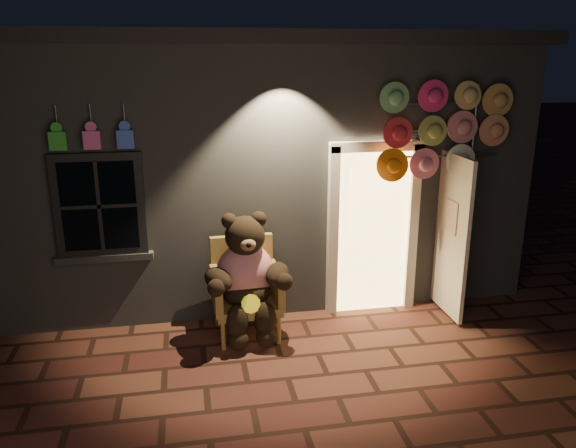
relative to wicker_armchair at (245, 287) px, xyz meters
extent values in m
plane|color=brown|center=(0.31, -1.12, -0.57)|extent=(60.00, 60.00, 0.00)
cube|color=slate|center=(0.31, 2.88, 1.08)|extent=(7.00, 5.00, 3.30)
cube|color=black|center=(0.31, 2.88, 2.81)|extent=(7.30, 5.30, 0.16)
cube|color=black|center=(-1.59, 0.34, 0.98)|extent=(1.00, 0.10, 1.20)
cube|color=black|center=(-1.59, 0.31, 0.98)|extent=(0.82, 0.06, 1.02)
cube|color=slate|center=(-1.59, 0.34, 0.35)|extent=(1.10, 0.14, 0.08)
cube|color=#F6C96F|center=(1.66, 0.36, 0.48)|extent=(0.92, 0.10, 2.10)
cube|color=beige|center=(1.14, 0.32, 0.48)|extent=(0.12, 0.12, 2.20)
cube|color=beige|center=(2.18, 0.32, 0.48)|extent=(0.12, 0.12, 2.20)
cube|color=beige|center=(1.66, 0.32, 1.56)|extent=(1.16, 0.12, 0.12)
cube|color=beige|center=(2.56, -0.02, 0.48)|extent=(0.05, 0.80, 2.00)
cube|color=green|center=(-1.94, 0.26, 1.73)|extent=(0.18, 0.07, 0.20)
cylinder|color=#59595E|center=(-1.94, 0.32, 1.98)|extent=(0.02, 0.02, 0.25)
cube|color=#C8528F|center=(-1.59, 0.26, 1.73)|extent=(0.18, 0.07, 0.20)
cylinder|color=#59595E|center=(-1.59, 0.32, 1.98)|extent=(0.02, 0.02, 0.25)
cube|color=#3553BA|center=(-1.24, 0.26, 1.73)|extent=(0.18, 0.07, 0.20)
cylinder|color=#59595E|center=(-1.24, 0.32, 1.98)|extent=(0.02, 0.02, 0.25)
cube|color=#A07C3E|center=(0.00, -0.09, -0.17)|extent=(0.77, 0.72, 0.11)
cube|color=#A07C3E|center=(-0.01, 0.23, 0.20)|extent=(0.74, 0.12, 0.74)
cube|color=#A07C3E|center=(-0.34, -0.13, 0.04)|extent=(0.11, 0.64, 0.42)
cube|color=#A07C3E|center=(0.35, -0.10, 0.04)|extent=(0.11, 0.64, 0.42)
cylinder|color=#A07C3E|center=(-0.30, -0.40, -0.40)|extent=(0.05, 0.05, 0.34)
cylinder|color=#A07C3E|center=(0.34, -0.37, -0.40)|extent=(0.05, 0.05, 0.34)
cylinder|color=#A07C3E|center=(-0.33, 0.19, -0.40)|extent=(0.05, 0.05, 0.34)
cylinder|color=#A07C3E|center=(0.31, 0.22, -0.40)|extent=(0.05, 0.05, 0.34)
ellipsoid|color=red|center=(0.00, -0.05, 0.20)|extent=(0.69, 0.57, 0.70)
ellipsoid|color=black|center=(0.00, -0.13, 0.00)|extent=(0.57, 0.49, 0.33)
sphere|color=black|center=(0.00, -0.10, 0.67)|extent=(0.47, 0.47, 0.45)
sphere|color=black|center=(-0.17, -0.07, 0.84)|extent=(0.18, 0.18, 0.18)
sphere|color=black|center=(0.17, -0.06, 0.84)|extent=(0.18, 0.18, 0.18)
ellipsoid|color=olive|center=(0.01, -0.30, 0.63)|extent=(0.18, 0.13, 0.14)
ellipsoid|color=black|center=(-0.32, -0.28, 0.23)|extent=(0.41, 0.52, 0.26)
ellipsoid|color=black|center=(0.34, -0.25, 0.23)|extent=(0.38, 0.52, 0.26)
ellipsoid|color=black|center=(-0.14, -0.43, -0.24)|extent=(0.26, 0.26, 0.44)
ellipsoid|color=black|center=(0.17, -0.41, -0.24)|extent=(0.26, 0.26, 0.44)
sphere|color=black|center=(-0.14, -0.49, -0.42)|extent=(0.24, 0.24, 0.24)
sphere|color=black|center=(0.18, -0.47, -0.42)|extent=(0.24, 0.24, 0.24)
cylinder|color=yellow|center=(0.02, -0.42, -0.02)|extent=(0.22, 0.10, 0.21)
cylinder|color=#59595E|center=(2.87, 0.26, 0.86)|extent=(0.04, 0.04, 2.85)
cylinder|color=#59595E|center=(2.55, 0.24, 2.07)|extent=(1.27, 0.03, 0.03)
cylinder|color=#59595E|center=(2.55, 0.24, 1.75)|extent=(1.27, 0.03, 0.03)
cylinder|color=#59595E|center=(2.55, 0.24, 1.44)|extent=(1.27, 0.03, 0.03)
cylinder|color=#6BAB69|center=(1.81, 0.18, 2.12)|extent=(0.36, 0.11, 0.36)
cylinder|color=#D62B6C|center=(2.23, 0.15, 2.12)|extent=(0.36, 0.11, 0.36)
cylinder|color=tan|center=(2.65, 0.12, 2.12)|extent=(0.36, 0.11, 0.36)
cylinder|color=tan|center=(3.07, 0.18, 2.12)|extent=(0.36, 0.11, 0.36)
cylinder|color=red|center=(1.81, 0.15, 1.75)|extent=(0.36, 0.11, 0.36)
cylinder|color=#A4AB4E|center=(2.23, 0.12, 1.75)|extent=(0.36, 0.11, 0.36)
cylinder|color=#CD797A|center=(2.65, 0.18, 1.75)|extent=(0.36, 0.11, 0.36)
cylinder|color=tan|center=(3.07, 0.15, 1.75)|extent=(0.36, 0.11, 0.36)
cylinder|color=orange|center=(1.81, 0.12, 1.38)|extent=(0.36, 0.11, 0.36)
cylinder|color=#C3698A|center=(2.23, 0.18, 1.38)|extent=(0.36, 0.11, 0.36)
cylinder|color=#F3F1CD|center=(2.65, 0.15, 1.38)|extent=(0.36, 0.11, 0.36)
camera|label=1|loc=(-0.61, -6.08, 2.63)|focal=35.00mm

